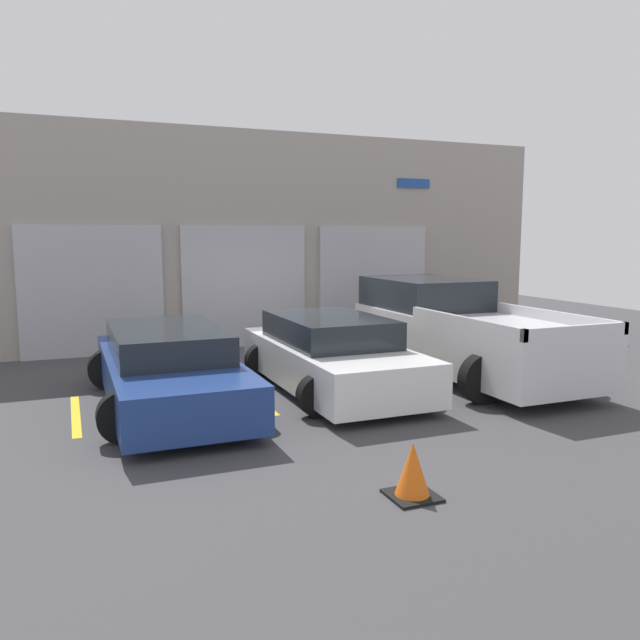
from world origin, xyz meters
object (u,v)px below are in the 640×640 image
(sedan_white, at_px, (331,355))
(sedan_side, at_px, (168,368))
(pickup_truck, at_px, (457,331))
(traffic_cone, at_px, (413,472))

(sedan_white, xyz_separation_m, sedan_side, (-2.63, 0.00, -0.01))
(pickup_truck, xyz_separation_m, sedan_side, (-5.26, -0.25, -0.23))
(sedan_white, height_order, sedan_side, sedan_white)
(sedan_white, bearing_deg, traffic_cone, -102.63)
(sedan_side, xyz_separation_m, traffic_cone, (1.68, -4.24, -0.31))
(sedan_white, relative_size, sedan_side, 0.91)
(pickup_truck, bearing_deg, traffic_cone, -128.52)
(traffic_cone, bearing_deg, sedan_side, 111.56)
(sedan_white, xyz_separation_m, traffic_cone, (-0.95, -4.24, -0.33))
(sedan_side, bearing_deg, pickup_truck, 2.74)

